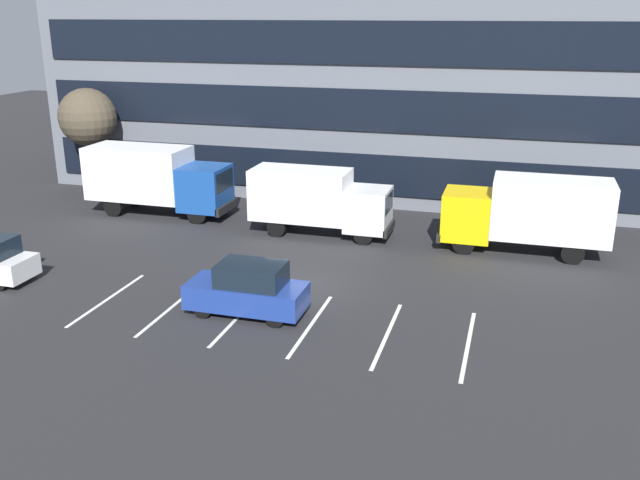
# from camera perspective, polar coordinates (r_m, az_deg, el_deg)

# --- Properties ---
(ground_plane) EXTENTS (120.00, 120.00, 0.00)m
(ground_plane) POSITION_cam_1_polar(r_m,az_deg,el_deg) (28.73, -1.34, -3.74)
(ground_plane) COLOR #262628
(office_building) EXTENTS (41.86, 11.22, 21.60)m
(office_building) POSITION_cam_1_polar(r_m,az_deg,el_deg) (44.06, 5.96, 18.26)
(office_building) COLOR slate
(office_building) RESTS_ON ground_plane
(lot_markings) EXTENTS (14.14, 5.40, 0.01)m
(lot_markings) POSITION_cam_1_polar(r_m,az_deg,el_deg) (25.62, -3.76, -6.62)
(lot_markings) COLOR silver
(lot_markings) RESTS_ON ground_plane
(box_truck_yellow) EXTENTS (7.67, 2.54, 3.56)m
(box_truck_yellow) POSITION_cam_1_polar(r_m,az_deg,el_deg) (33.43, 16.85, 2.28)
(box_truck_yellow) COLOR yellow
(box_truck_yellow) RESTS_ON ground_plane
(box_truck_blue) EXTENTS (8.06, 2.67, 3.74)m
(box_truck_blue) POSITION_cam_1_polar(r_m,az_deg,el_deg) (39.32, -13.37, 5.07)
(box_truck_blue) COLOR #194799
(box_truck_blue) RESTS_ON ground_plane
(box_truck_white) EXTENTS (7.12, 2.36, 3.30)m
(box_truck_white) POSITION_cam_1_polar(r_m,az_deg,el_deg) (34.73, -0.18, 3.43)
(box_truck_white) COLOR white
(box_truck_white) RESTS_ON ground_plane
(suv_navy) EXTENTS (4.44, 1.88, 2.01)m
(suv_navy) POSITION_cam_1_polar(r_m,az_deg,el_deg) (25.88, -5.96, -4.09)
(suv_navy) COLOR navy
(suv_navy) RESTS_ON ground_plane
(bare_tree) EXTENTS (3.45, 3.45, 6.48)m
(bare_tree) POSITION_cam_1_polar(r_m,az_deg,el_deg) (44.41, -18.61, 9.55)
(bare_tree) COLOR #473323
(bare_tree) RESTS_ON ground_plane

